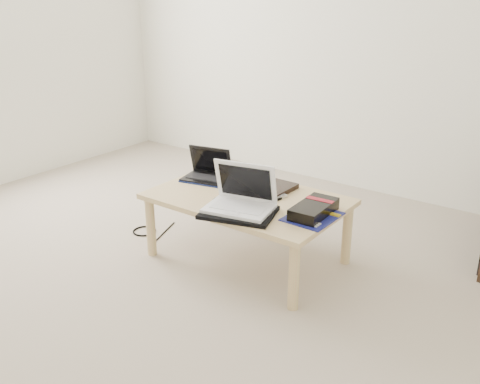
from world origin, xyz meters
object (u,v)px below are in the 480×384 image
Objects in this scene: netbook at (207,173)px; white_laptop at (241,199)px; gpu_box at (314,209)px; coffee_table at (247,204)px.

white_laptop is at bearing -31.64° from netbook.
white_laptop is at bearing -151.44° from gpu_box.
netbook is at bearing 172.49° from gpu_box.
netbook reaches higher than coffee_table.
coffee_table is 2.80× the size of white_laptop.
netbook is 1.00× the size of gpu_box.
white_laptop is (0.48, -0.29, 0.03)m from netbook.
gpu_box reaches higher than coffee_table.
gpu_box is (0.34, 0.19, -0.04)m from white_laptop.
coffee_table is 3.49× the size of gpu_box.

